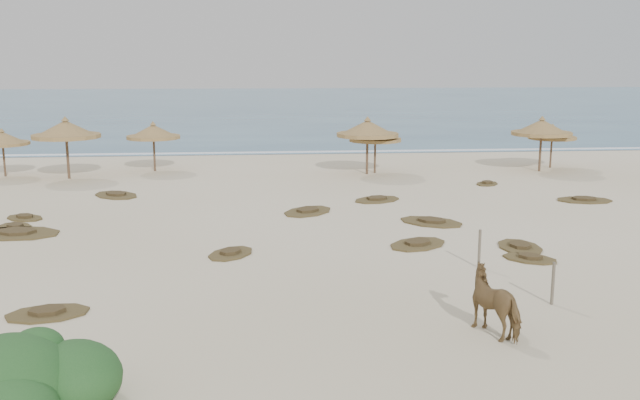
# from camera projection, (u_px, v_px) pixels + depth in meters

# --- Properties ---
(ground) EXTENTS (160.00, 160.00, 0.00)m
(ground) POSITION_uv_depth(u_px,v_px,m) (344.00, 269.00, 20.57)
(ground) COLOR beige
(ground) RESTS_ON ground
(ocean) EXTENTS (200.00, 100.00, 0.01)m
(ocean) POSITION_uv_depth(u_px,v_px,m) (274.00, 104.00, 93.82)
(ocean) COLOR #275577
(ocean) RESTS_ON ground
(foam_line) EXTENTS (70.00, 0.60, 0.01)m
(foam_line) POSITION_uv_depth(u_px,v_px,m) (295.00, 152.00, 45.96)
(foam_line) COLOR white
(foam_line) RESTS_ON ground
(palapa_0) EXTENTS (2.79, 2.79, 2.48)m
(palapa_0) POSITION_uv_depth(u_px,v_px,m) (2.00, 139.00, 36.26)
(palapa_0) COLOR brown
(palapa_0) RESTS_ON ground
(palapa_1) EXTENTS (4.28, 4.28, 3.15)m
(palapa_1) POSITION_uv_depth(u_px,v_px,m) (66.00, 130.00, 35.48)
(palapa_1) COLOR brown
(palapa_1) RESTS_ON ground
(palapa_2) EXTENTS (3.63, 3.63, 2.68)m
(palapa_2) POSITION_uv_depth(u_px,v_px,m) (153.00, 132.00, 37.98)
(palapa_2) COLOR brown
(palapa_2) RESTS_ON ground
(palapa_3) EXTENTS (3.40, 3.40, 2.59)m
(palapa_3) POSITION_uv_depth(u_px,v_px,m) (375.00, 135.00, 37.32)
(palapa_3) COLOR brown
(palapa_3) RESTS_ON ground
(palapa_4) EXTENTS (3.35, 3.35, 3.02)m
(palapa_4) POSITION_uv_depth(u_px,v_px,m) (367.00, 129.00, 36.90)
(palapa_4) COLOR brown
(palapa_4) RESTS_ON ground
(palapa_5) EXTENTS (3.08, 3.08, 2.44)m
(palapa_5) POSITION_uv_depth(u_px,v_px,m) (552.00, 134.00, 39.16)
(palapa_5) COLOR brown
(palapa_5) RESTS_ON ground
(palapa_6) EXTENTS (3.64, 3.64, 2.98)m
(palapa_6) POSITION_uv_depth(u_px,v_px,m) (542.00, 128.00, 37.83)
(palapa_6) COLOR brown
(palapa_6) RESTS_ON ground
(horse) EXTENTS (1.43, 1.86, 1.43)m
(horse) POSITION_uv_depth(u_px,v_px,m) (498.00, 302.00, 15.63)
(horse) COLOR olive
(horse) RESTS_ON ground
(fence_post_near) EXTENTS (0.10, 0.10, 1.08)m
(fence_post_near) POSITION_uv_depth(u_px,v_px,m) (553.00, 283.00, 17.49)
(fence_post_near) COLOR #6E6353
(fence_post_near) RESTS_ON ground
(fence_post_far) EXTENTS (0.09, 0.09, 1.14)m
(fence_post_far) POSITION_uv_depth(u_px,v_px,m) (479.00, 249.00, 20.56)
(fence_post_far) COLOR #6E6353
(fence_post_far) RESTS_ON ground
(bush) EXTENTS (3.58, 3.15, 1.60)m
(bush) POSITION_uv_depth(u_px,v_px,m) (12.00, 384.00, 12.11)
(bush) COLOR #2B5825
(bush) RESTS_ON ground
(scrub_1) EXTENTS (3.35, 2.51, 0.16)m
(scrub_1) POSITION_uv_depth(u_px,v_px,m) (17.00, 233.00, 24.58)
(scrub_1) COLOR brown
(scrub_1) RESTS_ON ground
(scrub_2) EXTENTS (1.93, 2.15, 0.16)m
(scrub_2) POSITION_uv_depth(u_px,v_px,m) (231.00, 253.00, 22.04)
(scrub_2) COLOR brown
(scrub_2) RESTS_ON ground
(scrub_3) EXTENTS (2.89, 2.78, 0.16)m
(scrub_3) POSITION_uv_depth(u_px,v_px,m) (431.00, 221.00, 26.28)
(scrub_3) COLOR brown
(scrub_3) RESTS_ON ground
(scrub_4) EXTENTS (1.38, 2.07, 0.16)m
(scrub_4) POSITION_uv_depth(u_px,v_px,m) (520.00, 247.00, 22.78)
(scrub_4) COLOR brown
(scrub_4) RESTS_ON ground
(scrub_5) EXTENTS (2.51, 1.79, 0.16)m
(scrub_5) POSITION_uv_depth(u_px,v_px,m) (584.00, 200.00, 30.32)
(scrub_5) COLOR brown
(scrub_5) RESTS_ON ground
(scrub_6) EXTENTS (2.76, 2.83, 0.16)m
(scrub_6) POSITION_uv_depth(u_px,v_px,m) (116.00, 195.00, 31.42)
(scrub_6) COLOR brown
(scrub_6) RESTS_ON ground
(scrub_7) EXTENTS (2.59, 2.31, 0.16)m
(scrub_7) POSITION_uv_depth(u_px,v_px,m) (377.00, 199.00, 30.42)
(scrub_7) COLOR brown
(scrub_7) RESTS_ON ground
(scrub_8) EXTENTS (1.83, 2.01, 0.16)m
(scrub_8) POSITION_uv_depth(u_px,v_px,m) (15.00, 227.00, 25.47)
(scrub_8) COLOR brown
(scrub_8) RESTS_ON ground
(scrub_9) EXTENTS (2.61, 2.48, 0.16)m
(scrub_9) POSITION_uv_depth(u_px,v_px,m) (418.00, 244.00, 23.14)
(scrub_9) COLOR brown
(scrub_9) RESTS_ON ground
(scrub_10) EXTENTS (1.62, 1.74, 0.16)m
(scrub_10) POSITION_uv_depth(u_px,v_px,m) (487.00, 183.00, 34.29)
(scrub_10) COLOR brown
(scrub_10) RESTS_ON ground
(scrub_11) EXTENTS (2.17, 1.64, 0.16)m
(scrub_11) POSITION_uv_depth(u_px,v_px,m) (47.00, 313.00, 16.87)
(scrub_11) COLOR brown
(scrub_11) RESTS_ON ground
(scrub_12) EXTENTS (1.97, 1.85, 0.16)m
(scrub_12) POSITION_uv_depth(u_px,v_px,m) (530.00, 258.00, 21.47)
(scrub_12) COLOR brown
(scrub_12) RESTS_ON ground
(scrub_13) EXTENTS (2.70, 2.81, 0.16)m
(scrub_13) POSITION_uv_depth(u_px,v_px,m) (308.00, 211.00, 28.08)
(scrub_13) COLOR brown
(scrub_13) RESTS_ON ground
(scrub_14) EXTENTS (1.92, 1.82, 0.16)m
(scrub_14) POSITION_uv_depth(u_px,v_px,m) (25.00, 217.00, 26.96)
(scrub_14) COLOR brown
(scrub_14) RESTS_ON ground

